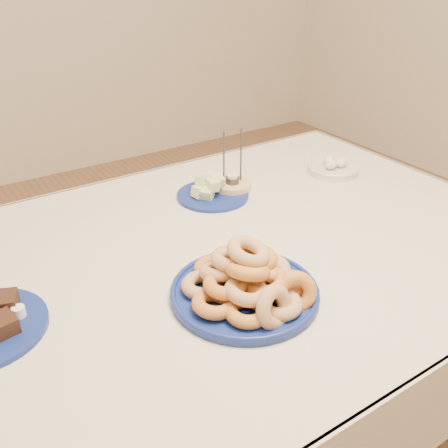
% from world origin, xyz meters
% --- Properties ---
extents(ground, '(5.00, 5.00, 0.00)m').
position_xyz_m(ground, '(0.00, 0.00, 0.00)').
color(ground, brown).
rests_on(ground, ground).
extents(dining_table, '(1.71, 1.11, 0.75)m').
position_xyz_m(dining_table, '(0.00, 0.00, 0.64)').
color(dining_table, brown).
rests_on(dining_table, ground).
extents(donut_platter, '(0.34, 0.34, 0.15)m').
position_xyz_m(donut_platter, '(-0.04, -0.20, 0.79)').
color(donut_platter, navy).
rests_on(donut_platter, dining_table).
extents(melon_plate, '(0.29, 0.29, 0.08)m').
position_xyz_m(melon_plate, '(0.16, 0.27, 0.77)').
color(melon_plate, navy).
rests_on(melon_plate, dining_table).
extents(candle_holder, '(0.13, 0.13, 0.19)m').
position_xyz_m(candle_holder, '(0.24, 0.26, 0.77)').
color(candle_holder, tan).
rests_on(candle_holder, dining_table).
extents(egg_bowl, '(0.18, 0.18, 0.05)m').
position_xyz_m(egg_bowl, '(0.60, 0.19, 0.77)').
color(egg_bowl, beige).
rests_on(egg_bowl, dining_table).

